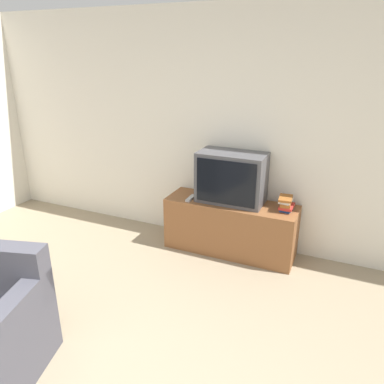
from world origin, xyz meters
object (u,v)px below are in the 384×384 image
object	(u,v)px
tv_stand	(230,227)
television	(231,178)
book_stack	(286,204)
remote_on_stand	(191,198)

from	to	relation	value
tv_stand	television	bearing A→B (deg)	120.64
tv_stand	book_stack	size ratio (longest dim) A/B	6.28
tv_stand	book_stack	world-z (taller)	book_stack
television	book_stack	distance (m)	0.63
remote_on_stand	television	bearing A→B (deg)	16.06
tv_stand	book_stack	xyz separation A→B (m)	(0.58, 0.03, 0.37)
tv_stand	remote_on_stand	bearing A→B (deg)	-168.51
television	book_stack	bearing A→B (deg)	-0.50
remote_on_stand	tv_stand	bearing A→B (deg)	11.49
book_stack	remote_on_stand	bearing A→B (deg)	-173.48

